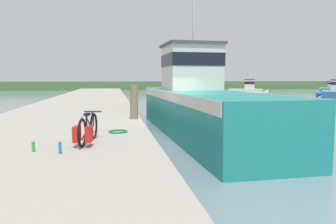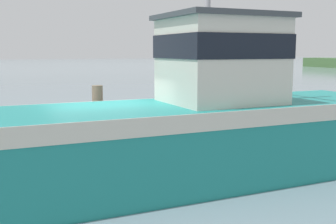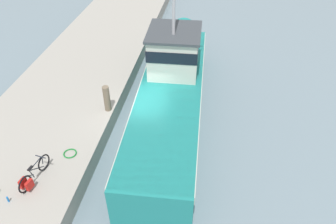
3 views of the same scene
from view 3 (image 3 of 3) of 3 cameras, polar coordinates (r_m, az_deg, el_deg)
name	(u,v)px [view 3 (image 3 of 3)]	position (r m, az deg, el deg)	size (l,w,h in m)	color
ground_plane	(142,130)	(15.96, -4.63, -3.18)	(320.00, 320.00, 0.00)	gray
dock_pier	(54,115)	(17.10, -19.20, -0.42)	(6.00, 80.00, 0.87)	#A39E93
fishing_boat_main	(172,88)	(16.38, 0.70, 4.23)	(3.45, 15.01, 9.84)	teal
bicycle_touring	(32,176)	(13.26, -22.62, -10.28)	(0.62, 1.76, 0.73)	black
mooring_post	(107,99)	(15.63, -10.61, 2.32)	(0.31, 0.31, 1.31)	#756651
hose_coil	(70,153)	(14.09, -16.70, -6.92)	(0.55, 0.55, 0.05)	#197A2D
water_bottle_on_curb	(8,199)	(13.15, -26.11, -13.51)	(0.06, 0.06, 0.26)	blue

